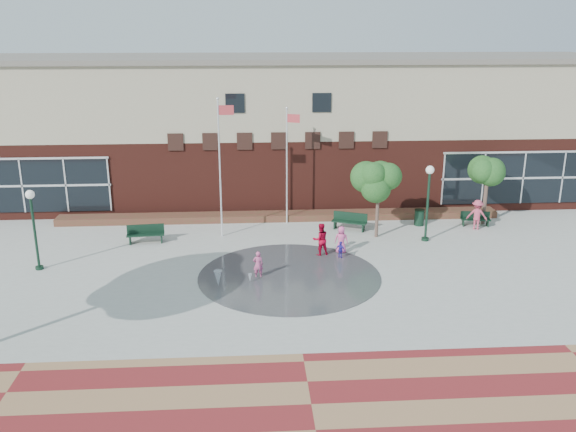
{
  "coord_description": "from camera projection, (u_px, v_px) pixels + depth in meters",
  "views": [
    {
      "loc": [
        -1.74,
        -22.89,
        11.01
      ],
      "look_at": [
        0.0,
        4.0,
        2.6
      ],
      "focal_mm": 38.0,
      "sensor_mm": 36.0,
      "label": 1
    }
  ],
  "objects": [
    {
      "name": "library_building",
      "position": [
        275.0,
        126.0,
        40.46
      ],
      "size": [
        44.4,
        10.4,
        9.2
      ],
      "color": "#58221A",
      "rests_on": "ground"
    },
    {
      "name": "ground",
      "position": [
        294.0,
        305.0,
        25.19
      ],
      "size": [
        120.0,
        120.0,
        0.0
      ],
      "primitive_type": "plane",
      "color": "#666056",
      "rests_on": "ground"
    },
    {
      "name": "adult_red",
      "position": [
        320.0,
        239.0,
        30.39
      ],
      "size": [
        0.94,
        0.81,
        1.68
      ],
      "primitive_type": "imported",
      "rotation": [
        0.0,
        0.0,
        3.38
      ],
      "color": "#B10524",
      "rests_on": "ground"
    },
    {
      "name": "paver_band",
      "position": [
        311.0,
        405.0,
        18.52
      ],
      "size": [
        46.0,
        6.0,
        0.01
      ],
      "primitive_type": "cube",
      "color": "maroon",
      "rests_on": "ground"
    },
    {
      "name": "person_bench",
      "position": [
        477.0,
        215.0,
        34.28
      ],
      "size": [
        1.27,
        1.0,
        1.73
      ],
      "primitive_type": "imported",
      "rotation": [
        0.0,
        0.0,
        2.78
      ],
      "color": "#C74561",
      "rests_on": "ground"
    },
    {
      "name": "splash_pad",
      "position": [
        289.0,
        276.0,
        28.05
      ],
      "size": [
        8.4,
        8.4,
        0.01
      ],
      "primitive_type": "cylinder",
      "color": "#383A3D",
      "rests_on": "ground"
    },
    {
      "name": "child_splash",
      "position": [
        258.0,
        265.0,
        27.74
      ],
      "size": [
        0.47,
        0.32,
        1.27
      ],
      "primitive_type": "imported",
      "rotation": [
        0.0,
        0.0,
        3.18
      ],
      "color": "#CA5087",
      "rests_on": "ground"
    },
    {
      "name": "trash_can",
      "position": [
        419.0,
        217.0,
        35.06
      ],
      "size": [
        0.58,
        0.58,
        0.95
      ],
      "color": "#143121",
      "rests_on": "ground"
    },
    {
      "name": "bench_mid",
      "position": [
        349.0,
        225.0,
        34.33
      ],
      "size": [
        2.01,
        1.27,
        0.98
      ],
      "rotation": [
        0.0,
        0.0,
        -0.41
      ],
      "color": "#143121",
      "rests_on": "ground"
    },
    {
      "name": "adult_pink",
      "position": [
        341.0,
        240.0,
        30.73
      ],
      "size": [
        0.77,
        0.59,
        1.41
      ],
      "primitive_type": "imported",
      "rotation": [
        0.0,
        0.0,
        2.92
      ],
      "color": "#EE579D",
      "rests_on": "ground"
    },
    {
      "name": "lamp_right",
      "position": [
        428.0,
        195.0,
        31.93
      ],
      "size": [
        0.44,
        0.44,
        4.12
      ],
      "color": "#143121",
      "rests_on": "ground"
    },
    {
      "name": "water_jet_b",
      "position": [
        250.0,
        283.0,
        27.33
      ],
      "size": [
        0.18,
        0.18,
        0.39
      ],
      "primitive_type": "cone",
      "rotation": [
        3.14,
        0.0,
        0.0
      ],
      "color": "white",
      "rests_on": "ground"
    },
    {
      "name": "tree_small_right",
      "position": [
        488.0,
        174.0,
        34.58
      ],
      "size": [
        2.42,
        2.42,
        4.13
      ],
      "color": "#4D382F",
      "rests_on": "ground"
    },
    {
      "name": "water_jet_a",
      "position": [
        218.0,
        287.0,
        26.93
      ],
      "size": [
        0.37,
        0.37,
        0.72
      ],
      "primitive_type": "cone",
      "rotation": [
        3.14,
        0.0,
        0.0
      ],
      "color": "white",
      "rests_on": "ground"
    },
    {
      "name": "bench_right",
      "position": [
        475.0,
        222.0,
        35.01
      ],
      "size": [
        1.71,
        0.7,
        0.83
      ],
      "rotation": [
        0.0,
        0.0,
        -0.14
      ],
      "color": "#143121",
      "rests_on": "ground"
    },
    {
      "name": "child_blue",
      "position": [
        341.0,
        250.0,
        30.06
      ],
      "size": [
        0.53,
        0.52,
        0.89
      ],
      "primitive_type": "imported",
      "rotation": [
        0.0,
        0.0,
        2.39
      ],
      "color": "#3328B1",
      "rests_on": "ground"
    },
    {
      "name": "flagpole_left",
      "position": [
        220.0,
        161.0,
        32.15
      ],
      "size": [
        0.89,
        0.14,
        7.54
      ],
      "rotation": [
        0.0,
        0.0,
        -0.03
      ],
      "color": "white",
      "rests_on": "ground"
    },
    {
      "name": "tree_mid",
      "position": [
        379.0,
        180.0,
        32.32
      ],
      "size": [
        2.59,
        2.59,
        4.37
      ],
      "color": "#4D382F",
      "rests_on": "ground"
    },
    {
      "name": "plaza_concrete",
      "position": [
        288.0,
        268.0,
        29.0
      ],
      "size": [
        46.0,
        18.0,
        0.01
      ],
      "primitive_type": "cube",
      "color": "#A8A8A0",
      "rests_on": "ground"
    },
    {
      "name": "lamp_left",
      "position": [
        33.0,
        221.0,
        28.11
      ],
      "size": [
        0.41,
        0.41,
        3.89
      ],
      "color": "#143121",
      "rests_on": "ground"
    },
    {
      "name": "flower_bed",
      "position": [
        280.0,
        220.0,
        36.24
      ],
      "size": [
        26.0,
        1.2,
        0.4
      ],
      "primitive_type": "cube",
      "color": "maroon",
      "rests_on": "ground"
    },
    {
      "name": "flagpole_right",
      "position": [
        287.0,
        160.0,
        34.5
      ],
      "size": [
        0.77,
        0.39,
        6.76
      ],
      "rotation": [
        0.0,
        0.0,
        -0.42
      ],
      "color": "white",
      "rests_on": "ground"
    },
    {
      "name": "bench_left",
      "position": [
        146.0,
        237.0,
        32.25
      ],
      "size": [
        1.99,
        0.72,
        0.98
      ],
      "rotation": [
        0.0,
        0.0,
        0.09
      ],
      "color": "#143121",
      "rests_on": "ground"
    }
  ]
}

